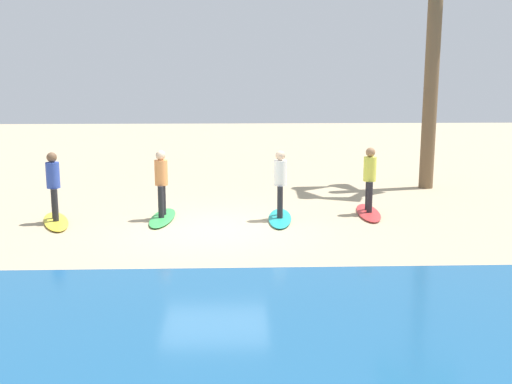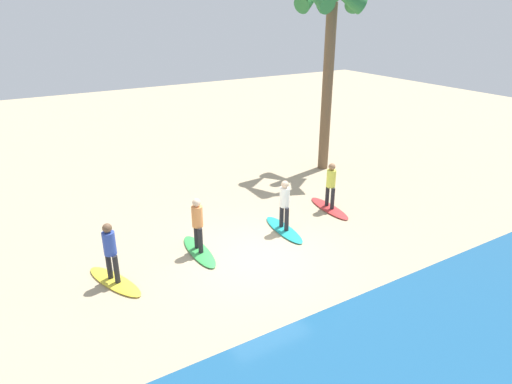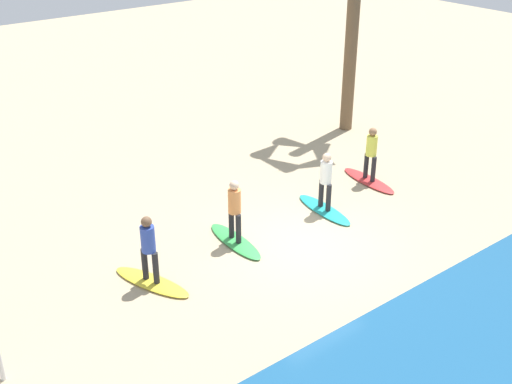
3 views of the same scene
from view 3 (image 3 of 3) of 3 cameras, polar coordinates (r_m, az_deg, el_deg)
The scene contains 9 objects.
ground_plane at distance 16.10m, azimuth 4.20°, elevation -4.60°, with size 60.00×60.00×0.00m, color tan.
surfboard_red at distance 19.44m, azimuth 10.03°, elevation 1.02°, with size 2.10×0.56×0.09m, color red.
surfer_red at distance 19.04m, azimuth 10.27°, elevation 3.71°, with size 0.32×0.46×1.64m.
surfboard_teal at distance 17.61m, azimuth 6.10°, elevation -1.57°, with size 2.10×0.56×0.09m, color teal.
surfer_teal at distance 17.16m, azimuth 6.26°, elevation 1.34°, with size 0.32×0.46×1.64m.
surfboard_green at distance 16.07m, azimuth -1.87°, elevation -4.41°, with size 2.10×0.56×0.09m, color green.
surfer_green at distance 15.58m, azimuth -1.93°, elevation -1.29°, with size 0.32×0.46×1.64m.
surfboard_yellow at distance 14.76m, azimuth -9.31°, elevation -7.94°, with size 2.10×0.56×0.09m, color yellow.
surfer_yellow at distance 14.22m, azimuth -9.60°, elevation -4.65°, with size 0.32×0.44×1.64m.
Camera 3 is at (9.31, 10.12, 8.38)m, focal length 44.75 mm.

